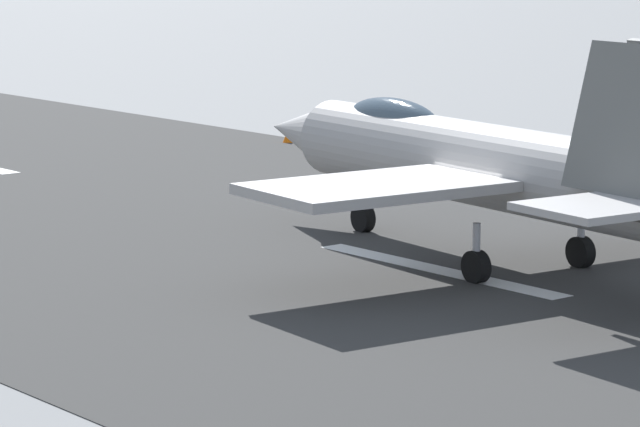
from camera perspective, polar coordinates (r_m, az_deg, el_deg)
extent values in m
plane|color=gray|center=(40.11, 4.50, -2.04)|extent=(400.00, 400.00, 0.00)
cube|color=#353533|center=(40.11, 4.50, -2.03)|extent=(240.00, 26.00, 0.02)
cube|color=white|center=(40.47, 3.99, -1.90)|extent=(8.00, 0.70, 0.00)
cylinder|color=#A9A6A4|center=(41.12, 5.48, 1.64)|extent=(13.15, 3.34, 2.02)
cone|color=#A9A6A4|center=(47.55, -0.61, 2.78)|extent=(3.16, 2.01, 1.72)
ellipsoid|color=#3F5160|center=(43.91, 2.47, 3.19)|extent=(3.69, 1.46, 1.10)
cube|color=#A9A6A4|center=(38.04, 1.92, 0.88)|extent=(3.96, 5.99, 0.24)
cube|color=#A9A6A4|center=(42.92, 10.31, 1.73)|extent=(3.96, 5.99, 0.24)
cube|color=#A9A6A4|center=(34.57, 9.35, 0.20)|extent=(2.67, 3.03, 0.16)
cube|color=#5F615E|center=(36.09, 10.09, 3.14)|extent=(2.68, 1.21, 3.14)
cylinder|color=silver|center=(45.33, 1.46, 0.25)|extent=(0.18, 0.18, 1.40)
cylinder|color=black|center=(45.38, 1.46, -0.15)|extent=(0.79, 0.38, 0.76)
cylinder|color=silver|center=(39.03, 5.27, -1.33)|extent=(0.18, 0.18, 1.40)
cylinder|color=black|center=(39.09, 5.27, -1.79)|extent=(0.79, 0.38, 0.76)
cylinder|color=silver|center=(41.08, 8.75, -0.85)|extent=(0.18, 0.18, 1.40)
cylinder|color=black|center=(41.14, 8.74, -1.29)|extent=(0.79, 0.38, 0.76)
cone|color=orange|center=(52.84, 9.39, 1.01)|extent=(0.44, 0.44, 0.55)
cone|color=orange|center=(63.96, -1.07, 2.63)|extent=(0.44, 0.44, 0.55)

